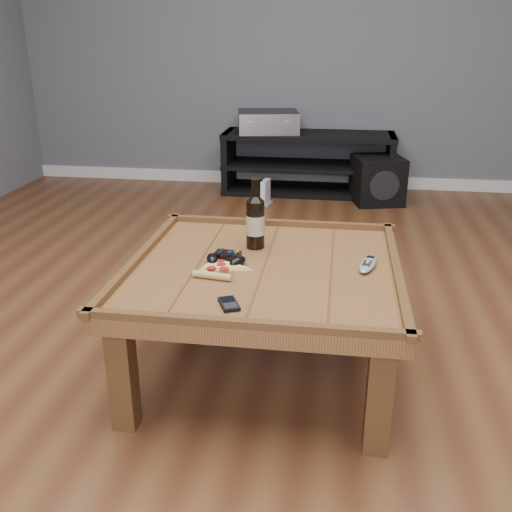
# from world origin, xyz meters

# --- Properties ---
(ground) EXTENTS (6.00, 6.00, 0.00)m
(ground) POSITION_xyz_m (0.00, 0.00, 0.00)
(ground) COLOR #4B2615
(ground) RESTS_ON ground
(wall_back) EXTENTS (5.00, 0.04, 2.70)m
(wall_back) POSITION_xyz_m (0.00, 3.00, 1.35)
(wall_back) COLOR #56595E
(wall_back) RESTS_ON ground
(baseboard) EXTENTS (5.00, 0.02, 0.10)m
(baseboard) POSITION_xyz_m (0.00, 2.99, 0.05)
(baseboard) COLOR silver
(baseboard) RESTS_ON ground
(coffee_table) EXTENTS (1.03, 1.03, 0.48)m
(coffee_table) POSITION_xyz_m (0.00, 0.00, 0.39)
(coffee_table) COLOR brown
(coffee_table) RESTS_ON ground
(media_console) EXTENTS (1.40, 0.45, 0.50)m
(media_console) POSITION_xyz_m (0.00, 2.75, 0.25)
(media_console) COLOR black
(media_console) RESTS_ON ground
(beer_bottle) EXTENTS (0.07, 0.07, 0.29)m
(beer_bottle) POSITION_xyz_m (-0.06, 0.19, 0.57)
(beer_bottle) COLOR black
(beer_bottle) RESTS_ON coffee_table
(game_controller) EXTENTS (0.17, 0.12, 0.05)m
(game_controller) POSITION_xyz_m (-0.15, -0.00, 0.47)
(game_controller) COLOR black
(game_controller) RESTS_ON coffee_table
(pizza_slice) EXTENTS (0.19, 0.28, 0.03)m
(pizza_slice) POSITION_xyz_m (-0.16, -0.07, 0.46)
(pizza_slice) COLOR tan
(pizza_slice) RESTS_ON coffee_table
(smartphone) EXTENTS (0.09, 0.11, 0.01)m
(smartphone) POSITION_xyz_m (-0.07, -0.35, 0.46)
(smartphone) COLOR black
(smartphone) RESTS_ON coffee_table
(remote_control) EXTENTS (0.09, 0.18, 0.03)m
(remote_control) POSITION_xyz_m (0.38, 0.04, 0.46)
(remote_control) COLOR gray
(remote_control) RESTS_ON coffee_table
(av_receiver) EXTENTS (0.55, 0.48, 0.17)m
(av_receiver) POSITION_xyz_m (-0.33, 2.74, 0.58)
(av_receiver) COLOR black
(av_receiver) RESTS_ON media_console
(subwoofer) EXTENTS (0.44, 0.44, 0.36)m
(subwoofer) POSITION_xyz_m (0.56, 2.52, 0.18)
(subwoofer) COLOR black
(subwoofer) RESTS_ON ground
(game_console) EXTENTS (0.11, 0.17, 0.20)m
(game_console) POSITION_xyz_m (-0.30, 2.33, 0.09)
(game_console) COLOR slate
(game_console) RESTS_ON ground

